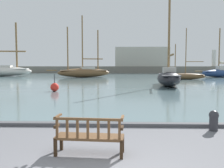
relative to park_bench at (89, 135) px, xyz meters
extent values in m
cube|color=slate|center=(0.54, 42.93, -0.43)|extent=(100.00, 80.00, 0.08)
cube|color=#4C4C50|center=(0.54, 2.78, -0.41)|extent=(40.00, 0.30, 0.12)
cube|color=#322113|center=(-0.74, 0.32, -0.26)|extent=(0.08, 0.08, 0.42)
cube|color=#322113|center=(0.78, 0.20, -0.26)|extent=(0.08, 0.08, 0.42)
cube|color=#322113|center=(-0.78, -0.13, -0.26)|extent=(0.08, 0.08, 0.42)
cube|color=#322113|center=(0.75, -0.25, -0.26)|extent=(0.08, 0.08, 0.42)
cube|color=brown|center=(0.00, 0.04, -0.05)|extent=(1.64, 0.64, 0.06)
cube|color=brown|center=(-0.01, -0.18, 0.42)|extent=(1.60, 0.17, 0.06)
cube|color=brown|center=(-0.73, -0.13, 0.19)|extent=(0.06, 0.04, 0.41)
cube|color=brown|center=(-0.49, -0.15, 0.19)|extent=(0.06, 0.04, 0.41)
cube|color=brown|center=(-0.25, -0.16, 0.19)|extent=(0.06, 0.04, 0.41)
cube|color=brown|center=(-0.01, -0.18, 0.19)|extent=(0.06, 0.04, 0.41)
cube|color=brown|center=(0.22, -0.20, 0.19)|extent=(0.06, 0.04, 0.41)
cube|color=brown|center=(0.46, -0.22, 0.19)|extent=(0.06, 0.04, 0.41)
cube|color=brown|center=(0.70, -0.24, 0.19)|extent=(0.06, 0.04, 0.41)
cube|color=#322113|center=(-0.77, 0.01, 0.22)|extent=(0.08, 0.30, 0.06)
cube|color=brown|center=(-0.76, 0.10, 0.43)|extent=(0.10, 0.47, 0.04)
cube|color=#322113|center=(0.76, -0.11, 0.22)|extent=(0.08, 0.30, 0.06)
cube|color=brown|center=(0.77, -0.02, 0.43)|extent=(0.10, 0.47, 0.04)
cube|color=beige|center=(-20.37, 39.29, 1.32)|extent=(2.89, 2.23, 0.58)
cylinder|color=brown|center=(-18.98, 39.51, 4.16)|extent=(5.09, 1.06, 0.27)
cylinder|color=brown|center=(-18.08, 39.66, 5.19)|extent=(0.33, 0.33, 8.31)
ellipsoid|color=brown|center=(10.30, 30.12, 0.05)|extent=(5.42, 1.69, 0.87)
cube|color=#997A5B|center=(10.30, 30.12, 0.29)|extent=(4.76, 1.33, 0.08)
cylinder|color=brown|center=(10.16, 30.13, 3.59)|extent=(0.12, 0.12, 6.52)
cylinder|color=brown|center=(11.38, 30.03, 2.14)|extent=(2.44, 0.31, 0.10)
cylinder|color=brown|center=(8.70, 30.26, 2.48)|extent=(0.12, 0.12, 4.31)
cylinder|color=brown|center=(7.14, 30.39, 0.31)|extent=(1.00, 0.18, 0.10)
ellipsoid|color=navy|center=(17.81, 37.32, 0.26)|extent=(7.26, 4.18, 1.30)
cube|color=#516B9E|center=(17.81, 37.32, 0.61)|extent=(6.30, 3.44, 0.08)
cube|color=beige|center=(18.30, 37.50, 1.08)|extent=(2.01, 1.60, 0.86)
cylinder|color=brown|center=(17.64, 37.27, 4.24)|extent=(0.20, 0.20, 7.18)
cylinder|color=brown|center=(13.84, 35.92, 0.63)|extent=(1.38, 0.62, 0.16)
ellipsoid|color=brown|center=(-5.19, 35.76, 0.36)|extent=(9.02, 4.70, 1.50)
cube|color=#997A5B|center=(-5.19, 35.76, 0.77)|extent=(7.85, 3.87, 0.08)
cube|color=beige|center=(-4.57, 35.95, 1.08)|extent=(2.49, 1.81, 0.54)
cylinder|color=brown|center=(-5.40, 35.69, 5.29)|extent=(0.22, 0.22, 8.95)
cylinder|color=brown|center=(-3.75, 36.21, 2.68)|extent=(3.36, 1.21, 0.17)
cylinder|color=brown|center=(-7.70, 34.97, 4.32)|extent=(0.22, 0.22, 7.02)
cylinder|color=brown|center=(-2.89, 36.48, 4.16)|extent=(0.22, 0.22, 6.69)
cylinder|color=brown|center=(-10.17, 34.19, 0.79)|extent=(1.64, 0.66, 0.17)
ellipsoid|color=black|center=(5.57, 19.02, 0.32)|extent=(2.94, 7.79, 1.42)
cube|color=#4C4C51|center=(5.57, 19.02, 0.71)|extent=(2.31, 6.83, 0.08)
cube|color=beige|center=(5.51, 18.46, 1.10)|extent=(1.32, 1.52, 0.69)
cylinder|color=brown|center=(5.59, 19.21, 4.97)|extent=(0.21, 0.21, 8.44)
cylinder|color=brown|center=(5.39, 17.26, 2.53)|extent=(0.58, 3.92, 0.17)
cylinder|color=#2D2D33|center=(3.74, 2.29, -0.22)|extent=(0.27, 0.27, 0.50)
sphere|color=#2D2D33|center=(3.74, 2.29, 0.03)|extent=(0.31, 0.31, 0.31)
sphere|color=red|center=(-4.31, 13.41, -0.07)|extent=(0.65, 0.65, 0.65)
cylinder|color=#2D2D33|center=(-4.31, 13.41, 0.61)|extent=(0.06, 0.06, 0.70)
cube|color=slate|center=(0.54, 58.02, 0.43)|extent=(51.98, 2.40, 1.81)
cube|color=#B7B2A3|center=(6.55, 58.02, 3.77)|extent=(13.72, 2.00, 4.86)
cylinder|color=beige|center=(24.53, 58.02, 3.40)|extent=(1.00, 1.00, 4.13)
camera|label=1|loc=(0.69, -5.72, 1.64)|focal=40.00mm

